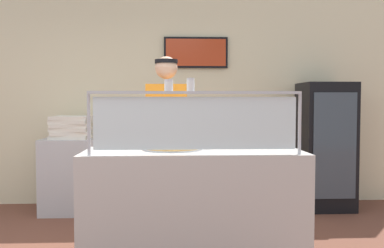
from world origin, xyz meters
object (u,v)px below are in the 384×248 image
pepper_flake_shaker (191,85)px  drink_fridge (325,146)px  pizza_server (169,145)px  parmesan_shaker (169,86)px  pizza_tray (173,148)px  worker_figure (167,137)px  pizza_box_stack (72,127)px

pepper_flake_shaker → drink_fridge: bearing=50.2°
pizza_server → parmesan_shaker: (0.00, -0.33, 0.46)m
pizza_tray → drink_fridge: size_ratio=0.30×
worker_figure → pizza_box_stack: 1.64m
drink_fridge → pizza_tray: bearing=-136.9°
parmesan_shaker → pizza_box_stack: (-1.18, 2.10, -0.41)m
parmesan_shaker → drink_fridge: bearing=47.9°
pizza_tray → pizza_server: 0.04m
pizza_tray → drink_fridge: 2.63m
pizza_tray → pizza_box_stack: (-1.21, 1.75, 0.07)m
pizza_server → parmesan_shaker: size_ratio=3.33×
pizza_tray → parmesan_shaker: (-0.03, -0.35, 0.48)m
parmesan_shaker → pepper_flake_shaker: (0.16, -0.00, 0.00)m
pizza_server → drink_fridge: bearing=43.4°
pizza_server → pepper_flake_shaker: 0.59m
pizza_box_stack → parmesan_shaker: bearing=-60.6°
worker_figure → pizza_box_stack: size_ratio=3.83×
pizza_server → pepper_flake_shaker: size_ratio=2.97×
pepper_flake_shaker → pizza_box_stack: (-1.34, 2.10, -0.42)m
pepper_flake_shaker → worker_figure: bearing=101.0°
pizza_server → pepper_flake_shaker: bearing=-64.3°
parmesan_shaker → worker_figure: bearing=91.5°
pizza_box_stack → pizza_tray: bearing=-55.3°
parmesan_shaker → drink_fridge: (1.94, 2.14, -0.66)m
parmesan_shaker → pepper_flake_shaker: bearing=-0.0°
pizza_tray → parmesan_shaker: size_ratio=5.71×
worker_figure → pizza_box_stack: (-1.16, 1.16, 0.03)m
parmesan_shaker → drink_fridge: 2.97m
pizza_server → worker_figure: (-0.02, 0.61, 0.02)m
pizza_server → drink_fridge: (1.94, 1.81, -0.20)m
drink_fridge → pepper_flake_shaker: bearing=-129.8°
worker_figure → pizza_box_stack: worker_figure is taller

